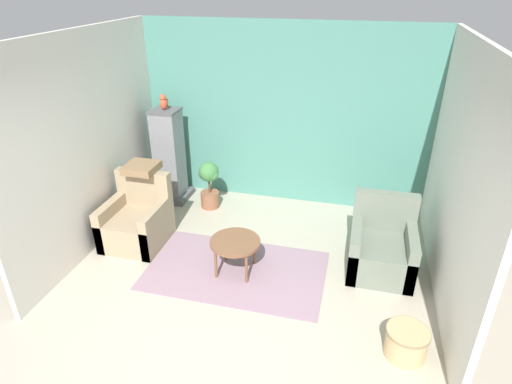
# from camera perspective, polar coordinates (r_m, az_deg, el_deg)

# --- Properties ---
(ground_plane) EXTENTS (20.00, 20.00, 0.00)m
(ground_plane) POSITION_cam_1_polar(r_m,az_deg,el_deg) (4.40, -5.88, -21.46)
(ground_plane) COLOR #B2A893
(ground_plane) RESTS_ON ground
(wall_back_accent) EXTENTS (4.42, 0.06, 2.73)m
(wall_back_accent) POSITION_cam_1_polar(r_m,az_deg,el_deg) (6.53, 3.80, 10.00)
(wall_back_accent) COLOR #4C897A
(wall_back_accent) RESTS_ON ground_plane
(wall_left) EXTENTS (0.06, 3.42, 2.73)m
(wall_left) POSITION_cam_1_polar(r_m,az_deg,el_deg) (5.83, -21.38, 6.00)
(wall_left) COLOR silver
(wall_left) RESTS_ON ground_plane
(wall_right) EXTENTS (0.06, 3.42, 2.73)m
(wall_right) POSITION_cam_1_polar(r_m,az_deg,el_deg) (4.92, 25.43, 1.41)
(wall_right) COLOR silver
(wall_right) RESTS_ON ground_plane
(area_rug) EXTENTS (2.18, 1.30, 0.01)m
(area_rug) POSITION_cam_1_polar(r_m,az_deg,el_deg) (5.39, -2.70, -10.39)
(area_rug) COLOR gray
(area_rug) RESTS_ON ground_plane
(coffee_table) EXTENTS (0.61, 0.61, 0.44)m
(coffee_table) POSITION_cam_1_polar(r_m,az_deg,el_deg) (5.16, -2.79, -6.95)
(coffee_table) COLOR brown
(coffee_table) RESTS_ON ground_plane
(armchair_left) EXTENTS (0.77, 0.81, 0.92)m
(armchair_left) POSITION_cam_1_polar(r_m,az_deg,el_deg) (6.01, -15.54, -3.88)
(armchair_left) COLOR #9E896B
(armchair_left) RESTS_ON ground_plane
(armchair_right) EXTENTS (0.77, 0.81, 0.92)m
(armchair_right) POSITION_cam_1_polar(r_m,az_deg,el_deg) (5.48, 16.38, -7.32)
(armchair_right) COLOR slate
(armchair_right) RESTS_ON ground_plane
(birdcage) EXTENTS (0.55, 0.55, 1.48)m
(birdcage) POSITION_cam_1_polar(r_m,az_deg,el_deg) (6.88, -11.48, 4.50)
(birdcage) COLOR #555559
(birdcage) RESTS_ON ground_plane
(parrot) EXTENTS (0.11, 0.20, 0.24)m
(parrot) POSITION_cam_1_polar(r_m,az_deg,el_deg) (6.60, -12.18, 11.61)
(parrot) COLOR #D14C2D
(parrot) RESTS_ON birdcage
(potted_plant) EXTENTS (0.33, 0.30, 0.75)m
(potted_plant) POSITION_cam_1_polar(r_m,az_deg,el_deg) (6.61, -6.28, 1.34)
(potted_plant) COLOR brown
(potted_plant) RESTS_ON ground_plane
(wicker_basket) EXTENTS (0.41, 0.41, 0.30)m
(wicker_basket) POSITION_cam_1_polar(r_m,az_deg,el_deg) (4.54, 19.40, -18.32)
(wicker_basket) COLOR tan
(wicker_basket) RESTS_ON ground_plane
(throw_pillow) EXTENTS (0.42, 0.42, 0.10)m
(throw_pillow) POSITION_cam_1_polar(r_m,az_deg,el_deg) (5.93, -15.02, 3.15)
(throw_pillow) COLOR #846647
(throw_pillow) RESTS_ON armchair_left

